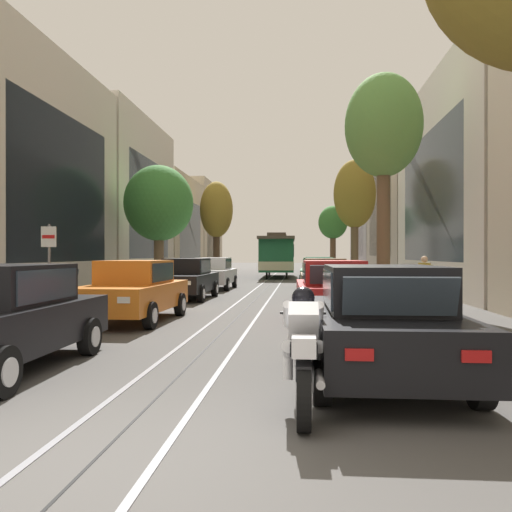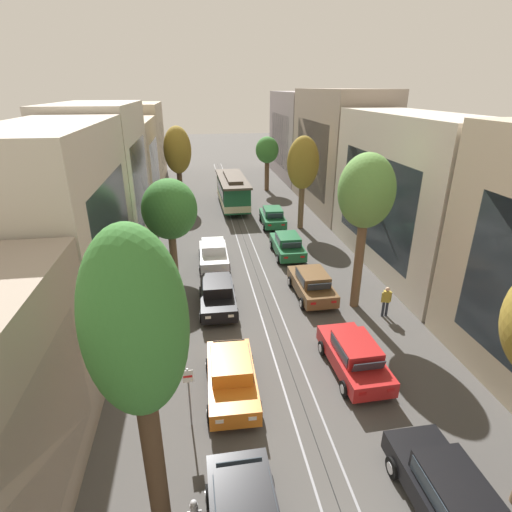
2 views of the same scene
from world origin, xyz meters
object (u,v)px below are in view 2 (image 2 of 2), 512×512
parked_car_black_mid_left (218,294)px  parked_car_black_near_right (449,494)px  parked_car_orange_second_left (232,376)px  fire_hydrant (194,511)px  street_tree_kerb_left_mid (178,151)px  cable_car_trolley (233,192)px  street_sign_post (189,391)px  parked_car_green_fourth_right (287,245)px  parked_car_brown_mid_right (312,284)px  parked_car_green_fifth_right (273,217)px  street_tree_kerb_left_near (137,333)px  street_tree_kerb_right_fourth (267,151)px  street_tree_kerb_left_second (170,210)px  pedestrian_on_left_pavement (386,300)px  street_tree_kerb_right_mid (303,164)px  parked_car_red_second_right (354,356)px  street_tree_kerb_right_second (366,194)px  parked_car_white_fourth_left (214,254)px

parked_car_black_mid_left → parked_car_black_near_right: bearing=-65.9°
parked_car_orange_second_left → fire_hydrant: 5.17m
parked_car_orange_second_left → street_tree_kerb_left_mid: street_tree_kerb_left_mid is taller
cable_car_trolley → street_sign_post: size_ratio=3.74×
parked_car_green_fourth_right → street_sign_post: size_ratio=1.78×
street_tree_kerb_left_mid → cable_car_trolley: street_tree_kerb_left_mid is taller
parked_car_brown_mid_right → parked_car_green_fifth_right: bearing=89.2°
street_tree_kerb_left_near → street_tree_kerb_right_fourth: (9.52, 37.59, -1.85)m
street_tree_kerb_left_second → street_sign_post: size_ratio=2.49×
cable_car_trolley → pedestrian_on_left_pavement: 22.03m
street_tree_kerb_left_near → street_tree_kerb_left_second: bearing=90.8°
parked_car_green_fourth_right → cable_car_trolley: cable_car_trolley is taller
parked_car_black_near_right → pedestrian_on_left_pavement: size_ratio=2.59×
parked_car_orange_second_left → street_tree_kerb_left_second: (-2.59, 11.54, 3.40)m
parked_car_brown_mid_right → street_tree_kerb_left_mid: (-7.74, 21.11, 4.50)m
street_tree_kerb_left_mid → street_tree_kerb_right_mid: bearing=-42.4°
parked_car_black_mid_left → street_tree_kerb_left_mid: 22.18m
parked_car_brown_mid_right → parked_car_green_fourth_right: bearing=90.2°
parked_car_black_mid_left → parked_car_red_second_right: 8.12m
parked_car_green_fifth_right → fire_hydrant: (-6.92, -24.85, -0.38)m
street_tree_kerb_left_mid → fire_hydrant: 33.54m
parked_car_black_mid_left → street_tree_kerb_left_near: bearing=-100.8°
parked_car_black_mid_left → street_tree_kerb_right_second: bearing=-6.8°
parked_car_black_mid_left → parked_car_brown_mid_right: same height
parked_car_red_second_right → parked_car_brown_mid_right: 6.66m
pedestrian_on_left_pavement → street_tree_kerb_right_second: bearing=130.9°
street_tree_kerb_right_mid → fire_hydrant: street_tree_kerb_right_mid is taller
parked_car_green_fifth_right → fire_hydrant: parked_car_green_fifth_right is taller
parked_car_green_fourth_right → street_tree_kerb_left_mid: size_ratio=0.57×
street_tree_kerb_left_near → cable_car_trolley: bearing=80.9°
parked_car_black_near_right → street_tree_kerb_left_mid: street_tree_kerb_left_mid is taller
parked_car_orange_second_left → street_tree_kerb_right_mid: street_tree_kerb_right_mid is taller
parked_car_black_mid_left → street_tree_kerb_left_mid: bearing=96.3°
fire_hydrant → parked_car_black_mid_left: bearing=83.3°
parked_car_black_mid_left → street_tree_kerb_right_second: street_tree_kerb_right_second is taller
parked_car_orange_second_left → pedestrian_on_left_pavement: (8.42, 4.46, 0.16)m
parked_car_green_fifth_right → street_tree_kerb_right_fourth: 13.32m
street_tree_kerb_left_near → street_tree_kerb_right_fourth: street_tree_kerb_left_near is taller
parked_car_orange_second_left → parked_car_green_fifth_right: bearing=74.8°
parked_car_white_fourth_left → street_sign_post: size_ratio=1.78×
parked_car_red_second_right → fire_hydrant: (-6.64, -5.40, -0.38)m
street_tree_kerb_right_mid → fire_hydrant: 26.06m
street_tree_kerb_left_mid → street_tree_kerb_right_second: size_ratio=0.93×
parked_car_black_near_right → street_sign_post: (-7.00, 4.32, 0.74)m
parked_car_red_second_right → street_sign_post: (-6.72, -1.90, 0.74)m
street_tree_kerb_left_mid → pedestrian_on_left_pavement: 26.52m
fire_hydrant → street_sign_post: street_sign_post is taller
parked_car_red_second_right → parked_car_green_fifth_right: same height
parked_car_green_fifth_right → parked_car_white_fourth_left: bearing=-126.0°
parked_car_white_fourth_left → street_tree_kerb_left_second: (-2.56, -0.86, 3.40)m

